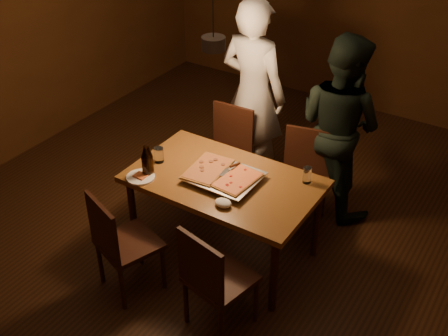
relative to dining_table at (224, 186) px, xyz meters
The scene contains 19 objects.
room_shell 0.79m from the dining_table, 136.74° to the left, with size 6.00×6.00×6.00m.
dining_table is the anchor object (origin of this frame).
chair_far_left 0.90m from the dining_table, 120.28° to the left, with size 0.44×0.44×0.49m.
chair_far_right 0.85m from the dining_table, 64.67° to the left, with size 0.51×0.51×0.49m.
chair_near_left 0.93m from the dining_table, 117.26° to the right, with size 0.54×0.54×0.49m.
chair_near_right 0.86m from the dining_table, 62.93° to the right, with size 0.50×0.50×0.49m.
pizza_tray 0.10m from the dining_table, 66.75° to the right, with size 0.55×0.45×0.05m, color silver.
pizza_meat 0.19m from the dining_table, behind, with size 0.27×0.43×0.02m, color maroon.
pizza_cheese 0.20m from the dining_table, 10.96° to the right, with size 0.24×0.39×0.02m, color gold.
spatula 0.14m from the dining_table, 17.22° to the right, with size 0.09×0.24×0.04m, color silver, non-canonical shape.
beer_bottle_a 0.63m from the dining_table, 154.11° to the right, with size 0.07×0.07×0.25m.
beer_bottle_b 0.65m from the dining_table, 151.66° to the right, with size 0.07×0.07×0.27m.
water_glass_left 0.61m from the dining_table, behind, with size 0.08×0.08×0.13m, color silver.
water_glass_right 0.66m from the dining_table, 28.01° to the left, with size 0.07×0.07×0.14m, color silver.
plate_slice 0.67m from the dining_table, 148.12° to the right, with size 0.23×0.23×0.03m.
napkin 0.37m from the dining_table, 58.45° to the right, with size 0.13×0.10×0.06m, color white.
diner_white 1.20m from the dining_table, 109.04° to the left, with size 0.68×0.45×1.87m, color silver.
diner_dark 1.24m from the dining_table, 66.39° to the left, with size 0.82×0.64×1.70m, color black.
pendant_lamp 1.13m from the dining_table, 136.74° to the left, with size 0.18×0.18×1.10m.
Camera 1 is at (2.21, -3.31, 3.26)m, focal length 45.00 mm.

